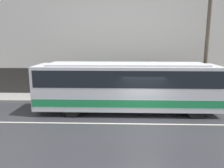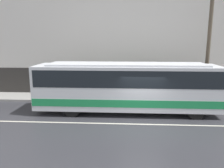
% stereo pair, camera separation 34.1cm
% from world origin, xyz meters
% --- Properties ---
extents(ground_plane, '(60.00, 60.00, 0.00)m').
position_xyz_m(ground_plane, '(0.00, 0.00, 0.00)').
color(ground_plane, '#333338').
extents(sidewalk, '(60.00, 2.36, 0.16)m').
position_xyz_m(sidewalk, '(0.00, 5.18, 0.08)').
color(sidewalk, gray).
rests_on(sidewalk, ground_plane).
extents(building_facade, '(60.00, 0.35, 9.10)m').
position_xyz_m(building_facade, '(0.00, 6.50, 4.39)').
color(building_facade, silver).
rests_on(building_facade, ground_plane).
extents(lane_stripe, '(54.00, 0.14, 0.01)m').
position_xyz_m(lane_stripe, '(0.00, 0.00, 0.00)').
color(lane_stripe, beige).
rests_on(lane_stripe, ground_plane).
extents(transit_bus, '(11.32, 2.60, 3.13)m').
position_xyz_m(transit_bus, '(-0.91, 2.13, 1.76)').
color(transit_bus, silver).
rests_on(transit_bus, ground_plane).
extents(utility_pole_near, '(0.27, 0.27, 7.98)m').
position_xyz_m(utility_pole_near, '(4.88, 4.68, 4.15)').
color(utility_pole_near, brown).
rests_on(utility_pole_near, sidewalk).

